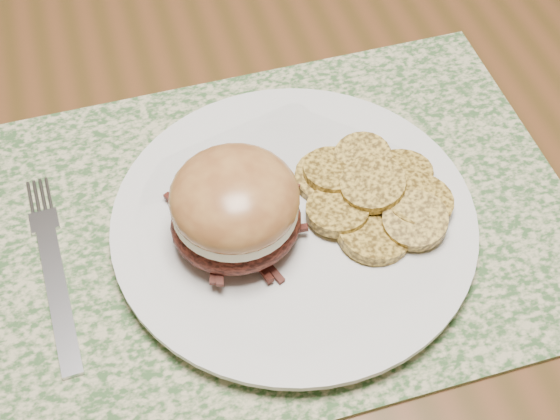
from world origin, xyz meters
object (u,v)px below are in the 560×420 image
at_px(dining_table, 339,91).
at_px(fork, 53,268).
at_px(pork_sandwich, 235,208).
at_px(dinner_plate, 294,223).

xyz_separation_m(dining_table, fork, (-0.30, -0.20, 0.09)).
bearing_deg(fork, pork_sandwich, -10.38).
height_order(pork_sandwich, fork, pork_sandwich).
xyz_separation_m(dinner_plate, fork, (-0.18, 0.01, -0.01)).
relative_size(dining_table, dinner_plate, 5.77).
bearing_deg(fork, dinner_plate, -6.78).
bearing_deg(dining_table, fork, -146.20).
height_order(dining_table, dinner_plate, dinner_plate).
bearing_deg(fork, dining_table, 31.68).
height_order(dinner_plate, fork, dinner_plate).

